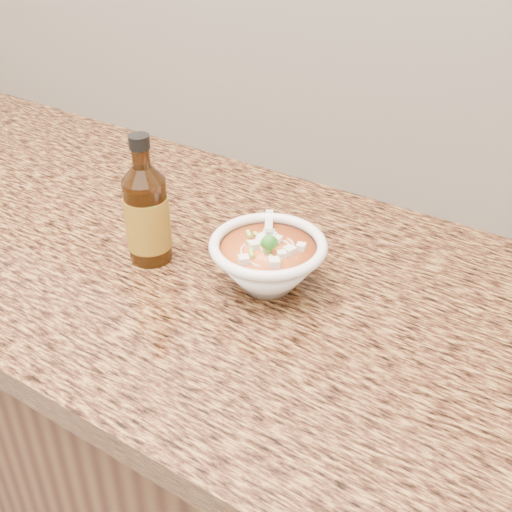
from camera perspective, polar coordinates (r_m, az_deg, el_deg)
The scene contains 4 objects.
cabinet at distance 1.37m, azimuth -8.37°, elevation -14.66°, with size 4.00×0.65×0.86m, color black.
counter_slab at distance 1.08m, azimuth -10.30°, elevation 1.48°, with size 4.00×0.68×0.04m, color olive.
soup_bowl at distance 0.90m, azimuth 1.06°, elevation -0.58°, with size 0.17×0.18×0.09m.
hot_sauce_bottle at distance 0.95m, azimuth -9.67°, elevation 3.64°, with size 0.08×0.08×0.20m.
Camera 1 is at (0.66, 1.03, 1.44)m, focal length 45.00 mm.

